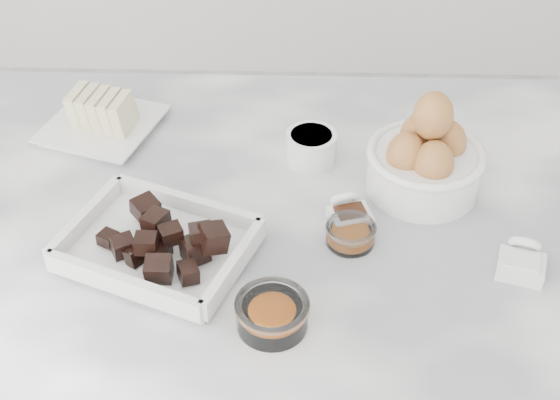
# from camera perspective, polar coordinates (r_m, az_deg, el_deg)

# --- Properties ---
(marble_slab) EXTENTS (1.20, 0.80, 0.04)m
(marble_slab) POSITION_cam_1_polar(r_m,az_deg,el_deg) (1.00, -1.19, -3.70)
(marble_slab) COLOR white
(marble_slab) RESTS_ON cabinet
(chocolate_dish) EXTENTS (0.27, 0.24, 0.06)m
(chocolate_dish) POSITION_cam_1_polar(r_m,az_deg,el_deg) (0.97, -8.98, -2.94)
(chocolate_dish) COLOR white
(chocolate_dish) RESTS_ON marble_slab
(butter_plate) EXTENTS (0.19, 0.19, 0.06)m
(butter_plate) POSITION_cam_1_polar(r_m,az_deg,el_deg) (1.20, -13.10, 5.92)
(butter_plate) COLOR white
(butter_plate) RESTS_ON marble_slab
(sugar_ramekin) EXTENTS (0.07, 0.07, 0.04)m
(sugar_ramekin) POSITION_cam_1_polar(r_m,az_deg,el_deg) (1.11, 2.29, 3.99)
(sugar_ramekin) COLOR white
(sugar_ramekin) RESTS_ON marble_slab
(egg_bowl) EXTENTS (0.16, 0.16, 0.15)m
(egg_bowl) POSITION_cam_1_polar(r_m,az_deg,el_deg) (1.06, 10.58, 2.96)
(egg_bowl) COLOR white
(egg_bowl) RESTS_ON marble_slab
(honey_bowl) EXTENTS (0.06, 0.06, 0.03)m
(honey_bowl) POSITION_cam_1_polar(r_m,az_deg,el_deg) (0.98, 5.18, -2.45)
(honey_bowl) COLOR white
(honey_bowl) RESTS_ON marble_slab
(zest_bowl) EXTENTS (0.09, 0.09, 0.04)m
(zest_bowl) POSITION_cam_1_polar(r_m,az_deg,el_deg) (0.88, -0.58, -8.24)
(zest_bowl) COLOR white
(zest_bowl) RESTS_ON marble_slab
(vanilla_spoon) EXTENTS (0.06, 0.07, 0.04)m
(vanilla_spoon) POSITION_cam_1_polar(r_m,az_deg,el_deg) (1.01, 5.04, -0.96)
(vanilla_spoon) COLOR white
(vanilla_spoon) RESTS_ON marble_slab
(salt_spoon) EXTENTS (0.07, 0.08, 0.04)m
(salt_spoon) POSITION_cam_1_polar(r_m,az_deg,el_deg) (0.99, 17.26, -4.26)
(salt_spoon) COLOR white
(salt_spoon) RESTS_ON marble_slab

